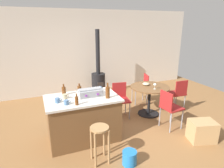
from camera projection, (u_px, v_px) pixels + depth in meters
ground_plane at (115, 127)px, 4.40m from camera, size 8.80×8.80×0.00m
back_wall at (83, 52)px, 6.44m from camera, size 8.00×0.10×2.70m
kitchen_island at (83, 118)px, 3.86m from camera, size 1.40×0.87×0.89m
wooden_stool at (100, 137)px, 3.18m from camera, size 0.31×0.31×0.66m
dining_table at (150, 93)px, 4.88m from camera, size 0.97×0.97×0.75m
folding_chair_near at (142, 86)px, 5.64m from camera, size 0.47×0.47×0.86m
folding_chair_far at (120, 97)px, 4.81m from camera, size 0.46×0.46×0.85m
folding_chair_left at (170, 106)px, 4.21m from camera, size 0.44×0.44×0.88m
folding_chair_right at (178, 92)px, 5.11m from camera, size 0.41×0.41×0.87m
wood_stove at (98, 80)px, 6.28m from camera, size 0.44×0.45×2.10m
toolbox at (90, 93)px, 3.78m from camera, size 0.46×0.25×0.15m
bottle_0 at (77, 101)px, 3.37m from camera, size 0.06×0.06×0.21m
bottle_1 at (79, 89)px, 3.95m from camera, size 0.08×0.08×0.20m
bottle_2 at (108, 92)px, 3.67m from camera, size 0.08×0.08×0.30m
bottle_3 at (64, 91)px, 3.84m from camera, size 0.08×0.08×0.22m
cup_0 at (66, 102)px, 3.38m from camera, size 0.12×0.09×0.08m
cup_1 at (100, 89)px, 4.08m from camera, size 0.11×0.07×0.09m
cup_2 at (65, 96)px, 3.65m from camera, size 0.12×0.09×0.09m
cup_3 at (57, 100)px, 3.47m from camera, size 0.12×0.09×0.09m
wine_glass at (155, 85)px, 4.61m from camera, size 0.07×0.07×0.14m
serving_bowl at (146, 84)px, 4.92m from camera, size 0.18×0.18×0.07m
cardboard_box at (202, 131)px, 3.85m from camera, size 0.57×0.49×0.42m
plastic_bucket at (129, 158)px, 3.22m from camera, size 0.24×0.24×0.24m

